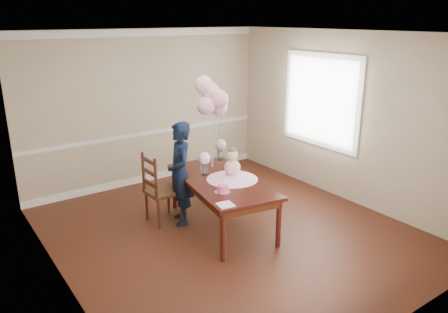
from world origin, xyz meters
TOP-DOWN VIEW (x-y plane):
  - floor at (0.00, 0.00)m, footprint 4.50×5.00m
  - ceiling at (0.00, 0.00)m, footprint 4.50×5.00m
  - wall_back at (0.00, 2.50)m, footprint 4.50×0.02m
  - wall_front at (0.00, -2.50)m, footprint 4.50×0.02m
  - wall_left at (-2.25, 0.00)m, footprint 0.02×5.00m
  - wall_right at (2.25, 0.00)m, footprint 0.02×5.00m
  - chair_rail_trim at (0.00, 2.49)m, footprint 4.50×0.02m
  - crown_molding at (0.00, 2.49)m, footprint 4.50×0.02m
  - baseboard_trim at (0.00, 2.49)m, footprint 4.50×0.02m
  - window_frame at (2.23, 0.50)m, footprint 0.02×1.66m
  - window_blinds at (2.21, 0.50)m, footprint 0.01×1.50m
  - dining_table_top at (0.01, 0.23)m, footprint 1.25×2.03m
  - table_apron at (0.01, 0.23)m, footprint 1.14×1.92m
  - table_leg_fl at (-0.53, -0.57)m, footprint 0.08×0.08m
  - table_leg_fr at (0.26, -0.70)m, footprint 0.08×0.08m
  - table_leg_bl at (-0.24, 1.16)m, footprint 0.08×0.08m
  - table_leg_br at (0.55, 1.02)m, footprint 0.08×0.08m
  - baby_skirt at (0.14, 0.16)m, footprint 0.83×0.83m
  - baby_torso at (0.14, 0.16)m, footprint 0.23×0.23m
  - baby_head at (0.14, 0.16)m, footprint 0.16×0.16m
  - baby_hair at (0.14, 0.16)m, footprint 0.11×0.11m
  - cake_platter at (-0.25, -0.16)m, footprint 0.24×0.24m
  - birthday_cake at (-0.25, -0.16)m, footprint 0.16×0.16m
  - cake_flower_a at (-0.25, -0.16)m, footprint 0.03×0.03m
  - cake_flower_b at (-0.22, -0.15)m, footprint 0.03×0.03m
  - rose_vase_near at (-0.08, 0.53)m, footprint 0.11×0.11m
  - roses_near at (-0.08, 0.53)m, footprint 0.18×0.18m
  - rose_vase_far at (0.50, 0.97)m, footprint 0.11×0.11m
  - roses_far at (0.50, 0.97)m, footprint 0.18×0.18m
  - napkin at (-0.45, -0.51)m, footprint 0.22×0.22m
  - balloon_weight at (0.19, 0.73)m, footprint 0.04×0.04m
  - balloon_a at (0.10, 0.74)m, footprint 0.27×0.27m
  - balloon_b at (0.28, 0.67)m, footprint 0.27×0.27m
  - balloon_c at (0.23, 0.82)m, footprint 0.27×0.27m
  - balloon_d at (0.14, 0.85)m, footprint 0.27×0.27m
  - balloon_e at (0.35, 0.78)m, footprint 0.27×0.27m
  - balloon_ribbon_a at (0.15, 0.74)m, footprint 0.09×0.02m
  - balloon_ribbon_b at (0.24, 0.70)m, footprint 0.09×0.07m
  - balloon_ribbon_c at (0.21, 0.77)m, footprint 0.04×0.09m
  - balloon_ribbon_d at (0.16, 0.79)m, footprint 0.06×0.11m
  - balloon_ribbon_e at (0.27, 0.75)m, footprint 0.14×0.05m
  - dining_chair_seat at (-0.59, 0.85)m, footprint 0.47×0.47m
  - chair_leg_fl at (-0.77, 0.66)m, footprint 0.04×0.04m
  - chair_leg_fr at (-0.40, 0.67)m, footprint 0.04×0.04m
  - chair_leg_bl at (-0.78, 1.03)m, footprint 0.04×0.04m
  - chair_leg_br at (-0.41, 1.04)m, footprint 0.04×0.04m
  - chair_back_post_l at (-0.79, 0.66)m, footprint 0.04×0.04m
  - chair_back_post_r at (-0.80, 1.03)m, footprint 0.04×0.04m
  - chair_slat_low at (-0.79, 0.85)m, footprint 0.04×0.41m
  - chair_slat_mid at (-0.79, 0.85)m, footprint 0.04×0.41m
  - chair_slat_top at (-0.79, 0.85)m, footprint 0.04×0.41m
  - woman at (-0.39, 0.68)m, footprint 0.51×0.63m

SIDE VIEW (x-z plane):
  - floor at x=0.00m, z-range 0.00..0.00m
  - baseboard_trim at x=0.00m, z-range 0.00..0.12m
  - chair_leg_fl at x=-0.77m, z-range 0.00..0.44m
  - chair_leg_fr at x=-0.40m, z-range 0.00..0.44m
  - chair_leg_bl at x=-0.78m, z-range 0.00..0.44m
  - chair_leg_br at x=-0.41m, z-range 0.00..0.44m
  - table_leg_fl at x=-0.53m, z-range 0.00..0.67m
  - table_leg_fr at x=0.26m, z-range 0.00..0.67m
  - table_leg_bl at x=-0.24m, z-range 0.00..0.67m
  - table_leg_br at x=0.55m, z-range 0.00..0.67m
  - dining_chair_seat at x=-0.59m, z-range 0.44..0.49m
  - table_apron at x=0.01m, z-range 0.57..0.67m
  - chair_slat_low at x=-0.79m, z-range 0.61..0.67m
  - dining_table_top at x=0.01m, z-range 0.67..0.71m
  - cake_platter at x=-0.25m, z-range 0.71..0.72m
  - napkin at x=-0.45m, z-range 0.71..0.72m
  - balloon_weight at x=0.19m, z-range 0.71..0.73m
  - woman at x=-0.39m, z-range 0.00..1.50m
  - baby_skirt at x=0.14m, z-range 0.71..0.81m
  - chair_back_post_l at x=-0.79m, z-range 0.48..1.05m
  - chair_back_post_r at x=-0.80m, z-range 0.48..1.05m
  - birthday_cake at x=-0.25m, z-range 0.72..0.82m
  - rose_vase_near at x=-0.08m, z-range 0.71..0.87m
  - rose_vase_far at x=0.50m, z-range 0.71..0.87m
  - chair_slat_mid at x=-0.79m, z-range 0.78..0.83m
  - cake_flower_a at x=-0.25m, z-range 0.82..0.84m
  - cake_flower_b at x=-0.22m, z-range 0.82..0.84m
  - baby_torso at x=0.14m, z-range 0.77..1.00m
  - chair_rail_trim at x=0.00m, z-range 0.86..0.94m
  - roses_near at x=-0.08m, z-range 0.87..1.05m
  - roses_far at x=0.50m, z-range 0.87..1.05m
  - chair_slat_top at x=-0.79m, z-range 0.95..1.00m
  - baby_head at x=0.14m, z-range 0.98..1.15m
  - balloon_ribbon_e at x=0.27m, z-range 0.73..1.47m
  - baby_hair at x=0.14m, z-range 1.06..1.18m
  - balloon_ribbon_a at x=0.15m, z-range 0.72..1.52m
  - balloon_ribbon_b at x=0.24m, z-range 0.73..1.61m
  - balloon_ribbon_c at x=0.21m, z-range 0.72..1.71m
  - balloon_ribbon_d at x=0.16m, z-range 0.73..1.80m
  - wall_back at x=0.00m, z-range 0.00..2.70m
  - wall_front at x=0.00m, z-range 0.00..2.70m
  - wall_left at x=-2.25m, z-range 0.00..2.70m
  - wall_right at x=2.25m, z-range 0.00..2.70m
  - window_frame at x=2.23m, z-range 0.77..2.33m
  - window_blinds at x=2.21m, z-range 0.85..2.25m
  - balloon_e at x=0.35m, z-range 1.48..1.75m
  - balloon_a at x=0.10m, z-range 1.53..1.80m
  - balloon_b at x=0.28m, z-range 1.63..1.89m
  - balloon_c at x=0.23m, z-range 1.72..1.99m
  - balloon_d at x=0.14m, z-range 1.82..2.08m
  - crown_molding at x=0.00m, z-range 2.57..2.69m
  - ceiling at x=0.00m, z-range 2.69..2.71m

